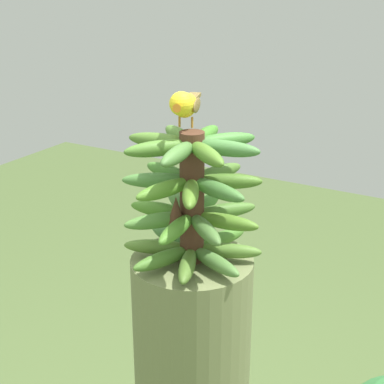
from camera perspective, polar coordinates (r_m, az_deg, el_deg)
banana_bunch at (r=1.24m, az=-0.02°, el=-0.64°), size 0.30×0.30×0.29m
perched_bird at (r=1.21m, az=-0.73°, el=8.53°), size 0.19×0.08×0.08m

